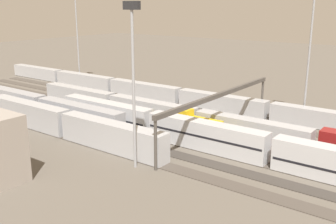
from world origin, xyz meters
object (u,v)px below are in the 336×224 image
at_px(train_on_track_7, 67,124).
at_px(signal_gantry, 220,98).
at_px(train_on_track_5, 205,136).
at_px(light_mast_0, 311,40).
at_px(train_on_track_4, 195,126).
at_px(light_mast_1, 133,64).
at_px(train_on_track_6, 43,108).
at_px(light_mast_2, 77,24).
at_px(train_on_track_3, 191,117).
at_px(train_on_track_0, 176,95).

distance_m(train_on_track_7, signal_gantry, 29.71).
xyz_separation_m(train_on_track_5, light_mast_0, (-7.98, -28.01, 14.95)).
xyz_separation_m(train_on_track_4, train_on_track_5, (-5.24, 5.00, 0.45)).
height_order(light_mast_1, signal_gantry, light_mast_1).
distance_m(light_mast_0, light_mast_1, 43.04).
xyz_separation_m(train_on_track_6, signal_gantry, (-37.63, -12.50, 5.11)).
bearing_deg(light_mast_0, train_on_track_5, 74.11).
distance_m(train_on_track_6, light_mast_0, 59.38).
xyz_separation_m(train_on_track_7, light_mast_1, (-20.15, 3.08, 13.60)).
height_order(train_on_track_5, light_mast_2, light_mast_2).
height_order(train_on_track_4, light_mast_1, light_mast_1).
bearing_deg(train_on_track_4, train_on_track_3, -49.33).
bearing_deg(train_on_track_3, train_on_track_4, 130.67).
xyz_separation_m(light_mast_0, light_mast_1, (12.72, 41.10, -1.34)).
height_order(train_on_track_3, light_mast_1, light_mast_1).
relative_size(light_mast_1, light_mast_2, 0.85).
bearing_deg(train_on_track_0, train_on_track_3, 134.28).
relative_size(train_on_track_6, light_mast_0, 1.71).
distance_m(train_on_track_3, light_mast_2, 61.18).
height_order(train_on_track_3, train_on_track_4, train_on_track_4).
bearing_deg(train_on_track_6, light_mast_0, -144.94).
relative_size(light_mast_2, signal_gantry, 0.74).
bearing_deg(train_on_track_5, light_mast_0, -105.89).
height_order(train_on_track_3, train_on_track_7, train_on_track_7).
xyz_separation_m(train_on_track_7, train_on_track_4, (-19.65, -15.00, -0.46)).
height_order(train_on_track_6, light_mast_1, light_mast_1).
distance_m(train_on_track_3, train_on_track_7, 25.22).
bearing_deg(train_on_track_6, signal_gantry, -161.62).
bearing_deg(train_on_track_4, train_on_track_6, 16.47).
xyz_separation_m(light_mast_1, signal_gantry, (-3.31, -20.58, -8.49)).
relative_size(train_on_track_4, light_mast_0, 0.36).
distance_m(light_mast_1, signal_gantry, 22.51).
bearing_deg(train_on_track_0, light_mast_1, 117.02).
bearing_deg(light_mast_0, train_on_track_7, 49.15).
distance_m(train_on_track_7, train_on_track_0, 35.01).
relative_size(train_on_track_3, light_mast_0, 3.28).
distance_m(train_on_track_6, train_on_track_5, 39.38).
bearing_deg(signal_gantry, train_on_track_3, -17.15).
distance_m(train_on_track_4, signal_gantry, 7.20).
height_order(train_on_track_6, train_on_track_5, same).
xyz_separation_m(train_on_track_3, light_mast_1, (-4.79, 23.08, 14.13)).
xyz_separation_m(train_on_track_4, light_mast_1, (-0.50, 18.08, 14.07)).
bearing_deg(train_on_track_0, signal_gantry, 142.41).
relative_size(train_on_track_4, train_on_track_0, 0.07).
height_order(train_on_track_5, light_mast_1, light_mast_1).
height_order(train_on_track_6, train_on_track_0, train_on_track_6).
distance_m(train_on_track_3, train_on_track_0, 20.95).
bearing_deg(light_mast_2, train_on_track_7, 136.48).
xyz_separation_m(train_on_track_7, light_mast_2, (40.55, -38.50, 16.03)).
relative_size(train_on_track_7, signal_gantry, 1.18).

